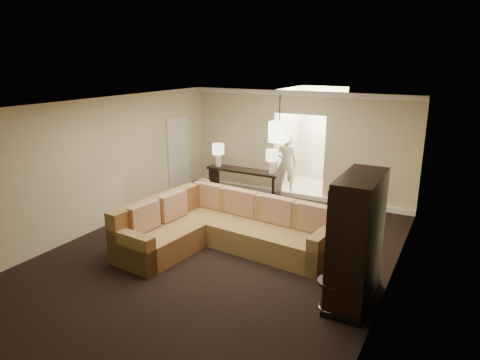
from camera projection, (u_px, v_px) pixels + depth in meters
The scene contains 19 objects.
ground at pixel (220, 254), 8.10m from camera, with size 8.00×8.00×0.00m, color black.
wall_back at pixel (299, 145), 11.10m from camera, with size 6.00×0.04×2.80m, color beige.
wall_front at pixel (15, 282), 4.33m from camera, with size 6.00×0.04×2.80m, color beige.
wall_left at pixel (98, 165), 9.08m from camera, with size 0.04×8.00×2.80m, color beige.
wall_right at pixel (392, 211), 6.34m from camera, with size 0.04×8.00×2.80m, color beige.
ceiling at pixel (218, 106), 7.33m from camera, with size 6.00×8.00×0.02m, color white.
crown_molding at pixel (300, 94), 10.69m from camera, with size 6.00×0.10×0.12m, color white.
baseboard at pixel (296, 195), 11.42m from camera, with size 6.00×0.10×0.12m, color white.
side_door at pixel (179, 156), 11.53m from camera, with size 0.05×0.90×2.10m, color silver.
foyer at pixel (315, 141), 12.26m from camera, with size 1.44×2.02×2.80m.
sectional_sofa at pixel (221, 229), 8.28m from camera, with size 3.59×2.77×1.01m.
coffee_table at pixel (156, 238), 8.27m from camera, with size 1.25×1.25×0.45m.
console_table at pixel (244, 181), 11.21m from camera, with size 2.05×0.49×0.79m.
armoire at pixel (356, 243), 6.33m from camera, with size 0.59×1.38×1.99m.
drink_table at pixel (331, 290), 6.16m from camera, with size 0.41×0.41×0.52m.
table_lamp_left at pixel (218, 151), 11.38m from camera, with size 0.32×0.32×0.60m.
table_lamp_right at pixel (272, 158), 10.64m from camera, with size 0.32×0.32×0.60m.
pendant_light at pixel (279, 132), 9.84m from camera, with size 0.38×0.38×1.09m.
person at pixel (286, 160), 11.69m from camera, with size 0.65×0.43×1.79m, color beige.
Camera 1 is at (3.85, -6.33, 3.58)m, focal length 32.00 mm.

